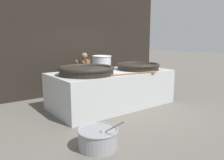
% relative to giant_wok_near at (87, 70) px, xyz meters
% --- Properties ---
extents(ground_plane, '(60.00, 60.00, 0.00)m').
position_rel_giant_wok_near_xyz_m(ground_plane, '(0.89, 0.09, -1.12)').
color(ground_plane, '#666059').
extents(back_wall, '(7.42, 0.24, 3.73)m').
position_rel_giant_wok_near_xyz_m(back_wall, '(0.89, 2.29, 0.75)').
color(back_wall, black).
rests_on(back_wall, ground_plane).
extents(hearth_platform, '(3.48, 1.73, 1.00)m').
position_rel_giant_wok_near_xyz_m(hearth_platform, '(0.89, 0.09, -0.62)').
color(hearth_platform, '#B2B7B7').
rests_on(hearth_platform, ground_plane).
extents(giant_wok_near, '(1.45, 1.45, 0.22)m').
position_rel_giant_wok_near_xyz_m(giant_wok_near, '(0.00, 0.00, 0.00)').
color(giant_wok_near, black).
rests_on(giant_wok_near, hearth_platform).
extents(giant_wok_far, '(1.31, 1.31, 0.19)m').
position_rel_giant_wok_near_xyz_m(giant_wok_far, '(1.78, -0.05, -0.01)').
color(giant_wok_far, black).
rests_on(giant_wok_far, hearth_platform).
extents(stock_pot, '(0.60, 0.60, 0.43)m').
position_rel_giant_wok_near_xyz_m(stock_pot, '(0.92, 0.64, 0.11)').
color(stock_pot, '#B7B7BC').
rests_on(stock_pot, hearth_platform).
extents(stirring_paddle, '(1.59, 0.29, 0.04)m').
position_rel_giant_wok_near_xyz_m(stirring_paddle, '(1.00, -0.69, -0.10)').
color(stirring_paddle, brown).
rests_on(stirring_paddle, hearth_platform).
extents(cook, '(0.36, 0.55, 1.49)m').
position_rel_giant_wok_near_xyz_m(cook, '(0.77, 1.47, -0.31)').
color(cook, brown).
rests_on(cook, ground_plane).
extents(prep_bowl_vegetables, '(0.72, 0.92, 0.64)m').
position_rel_giant_wok_near_xyz_m(prep_bowl_vegetables, '(-0.88, -1.86, -0.93)').
color(prep_bowl_vegetables, gray).
rests_on(prep_bowl_vegetables, ground_plane).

